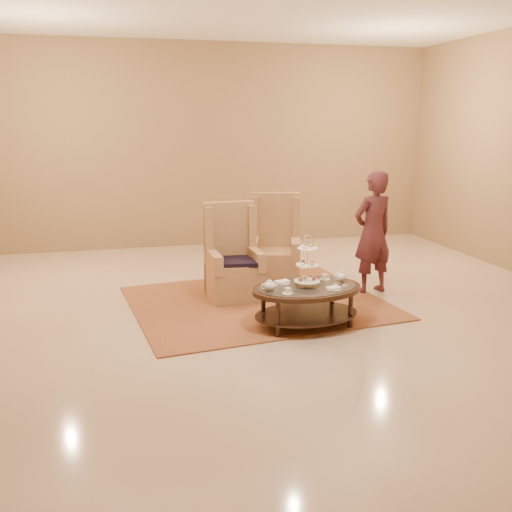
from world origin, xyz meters
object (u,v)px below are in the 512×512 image
object	(u,v)px
person	(373,233)
tea_table	(307,294)
armchair_right	(275,254)
armchair_left	(233,266)

from	to	relation	value
person	tea_table	bearing A→B (deg)	25.21
tea_table	person	world-z (taller)	person
person	armchair_right	bearing A→B (deg)	-46.57
tea_table	person	xyz separation A→B (m)	(1.23, 1.01, 0.42)
tea_table	armchair_right	xyz separation A→B (m)	(0.13, 1.71, 0.04)
armchair_left	armchair_right	size ratio (longest dim) A/B	0.97
armchair_left	person	world-z (taller)	person
tea_table	armchair_left	xyz separation A→B (m)	(-0.56, 1.25, 0.03)
armchair_right	armchair_left	bearing A→B (deg)	-129.11
armchair_left	armchair_right	bearing A→B (deg)	31.97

